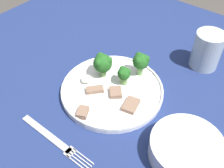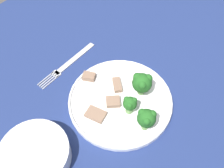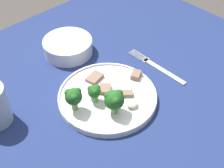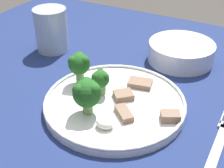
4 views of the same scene
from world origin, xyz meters
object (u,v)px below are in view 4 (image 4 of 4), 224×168
Objects in this scene: drinking_glass at (52,32)px; fork at (219,143)px; dinner_plate at (115,103)px; cream_bowl at (181,52)px.

fork is at bearing -17.82° from drinking_glass.
cream_bowl reaches higher than dinner_plate.
dinner_plate is 0.28m from drinking_glass.
cream_bowl is 0.31m from drinking_glass.
fork is at bearing -58.71° from cream_bowl.
drinking_glass is (-0.30, -0.09, 0.02)m from cream_bowl.
dinner_plate is 0.19m from fork.
cream_bowl reaches higher than fork.
fork is (0.19, -0.01, -0.01)m from dinner_plate.
drinking_glass is (-0.25, 0.14, 0.04)m from dinner_plate.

